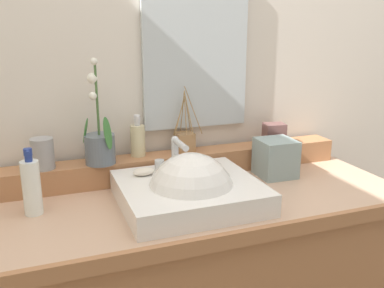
# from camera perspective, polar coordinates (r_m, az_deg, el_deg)

# --- Properties ---
(wall_back) EXTENTS (3.29, 0.20, 2.51)m
(wall_back) POSITION_cam_1_polar(r_m,az_deg,el_deg) (1.66, -4.41, 10.10)
(wall_back) COLOR silver
(wall_back) RESTS_ON ground
(back_ledge) EXTENTS (1.32, 0.11, 0.08)m
(back_ledge) POSITION_cam_1_polar(r_m,az_deg,el_deg) (1.57, -2.40, -2.76)
(back_ledge) COLOR #AD7249
(back_ledge) RESTS_ON vanity_cabinet
(sink_basin) EXTENTS (0.42, 0.39, 0.29)m
(sink_basin) POSITION_cam_1_polar(r_m,az_deg,el_deg) (1.32, -0.23, -6.80)
(sink_basin) COLOR white
(sink_basin) RESTS_ON vanity_cabinet
(soap_bar) EXTENTS (0.07, 0.04, 0.02)m
(soap_bar) POSITION_cam_1_polar(r_m,az_deg,el_deg) (1.38, -6.50, -3.71)
(soap_bar) COLOR silver
(soap_bar) RESTS_ON sink_basin
(potted_plant) EXTENTS (0.11, 0.12, 0.35)m
(potted_plant) POSITION_cam_1_polar(r_m,az_deg,el_deg) (1.46, -12.32, 0.14)
(potted_plant) COLOR slate
(potted_plant) RESTS_ON back_ledge
(soap_dispenser) EXTENTS (0.05, 0.05, 0.15)m
(soap_dispenser) POSITION_cam_1_polar(r_m,az_deg,el_deg) (1.52, -7.29, 0.62)
(soap_dispenser) COLOR beige
(soap_dispenser) RESTS_ON back_ledge
(tumbler_cup) EXTENTS (0.07, 0.07, 0.10)m
(tumbler_cup) POSITION_cam_1_polar(r_m,az_deg,el_deg) (1.46, -19.42, -1.23)
(tumbler_cup) COLOR #959597
(tumbler_cup) RESTS_ON back_ledge
(reed_diffuser) EXTENTS (0.12, 0.08, 0.24)m
(reed_diffuser) POSITION_cam_1_polar(r_m,az_deg,el_deg) (1.57, -0.99, 0.41)
(reed_diffuser) COLOR #9B7045
(reed_diffuser) RESTS_ON back_ledge
(trinket_box) EXTENTS (0.09, 0.07, 0.08)m
(trinket_box) POSITION_cam_1_polar(r_m,az_deg,el_deg) (1.70, 10.96, 1.33)
(trinket_box) COLOR brown
(trinket_box) RESTS_ON back_ledge
(lotion_bottle) EXTENTS (0.05, 0.06, 0.20)m
(lotion_bottle) POSITION_cam_1_polar(r_m,az_deg,el_deg) (1.33, -20.73, -5.34)
(lotion_bottle) COLOR white
(lotion_bottle) RESTS_ON vanity_cabinet
(tissue_box) EXTENTS (0.13, 0.13, 0.14)m
(tissue_box) POSITION_cam_1_polar(r_m,az_deg,el_deg) (1.59, 11.16, -1.83)
(tissue_box) COLOR #889E9E
(tissue_box) RESTS_ON vanity_cabinet
(mirror) EXTENTS (0.40, 0.02, 0.55)m
(mirror) POSITION_cam_1_polar(r_m,az_deg,el_deg) (1.58, 0.53, 12.04)
(mirror) COLOR silver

